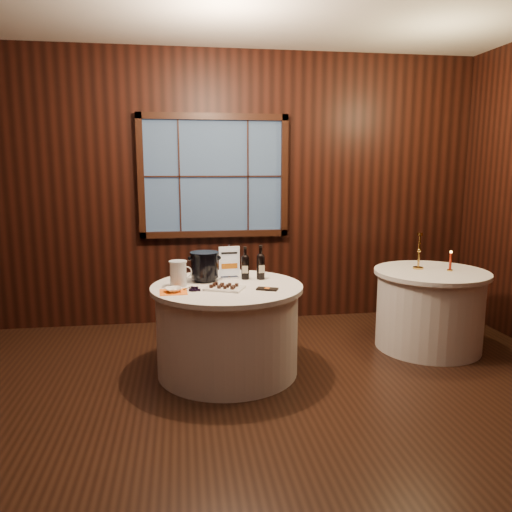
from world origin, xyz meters
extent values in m
plane|color=black|center=(0.00, 0.00, 0.00)|extent=(6.00, 6.00, 0.00)
cube|color=black|center=(0.00, 2.50, 1.50)|extent=(6.00, 0.02, 3.00)
cube|color=#395277|center=(0.00, 2.47, 1.65)|extent=(1.50, 0.01, 1.20)
cylinder|color=white|center=(0.00, 1.00, 0.36)|extent=(1.20, 1.20, 0.73)
cylinder|color=white|center=(0.00, 1.00, 0.75)|extent=(1.28, 1.28, 0.04)
cylinder|color=white|center=(2.00, 1.30, 0.36)|extent=(1.00, 1.00, 0.73)
cylinder|color=white|center=(2.00, 1.30, 0.75)|extent=(1.08, 1.08, 0.04)
cube|color=silver|center=(0.04, 1.26, 0.78)|extent=(0.17, 0.10, 0.02)
cube|color=silver|center=(0.04, 1.26, 0.93)|extent=(0.02, 0.02, 0.28)
cube|color=white|center=(0.04, 1.25, 0.93)|extent=(0.19, 0.03, 0.26)
cylinder|color=black|center=(0.18, 1.20, 0.86)|extent=(0.07, 0.07, 0.19)
sphere|color=black|center=(0.18, 1.20, 0.96)|extent=(0.07, 0.07, 0.07)
cylinder|color=black|center=(0.18, 1.20, 1.01)|extent=(0.03, 0.03, 0.08)
cylinder|color=black|center=(0.18, 1.20, 1.05)|extent=(0.03, 0.03, 0.02)
cube|color=beige|center=(0.18, 1.17, 0.86)|extent=(0.05, 0.01, 0.07)
cylinder|color=black|center=(0.32, 1.18, 0.87)|extent=(0.07, 0.07, 0.20)
sphere|color=black|center=(0.32, 1.18, 0.97)|extent=(0.07, 0.07, 0.07)
cylinder|color=black|center=(0.32, 1.18, 1.02)|extent=(0.03, 0.03, 0.09)
cylinder|color=black|center=(0.32, 1.18, 1.06)|extent=(0.03, 0.03, 0.02)
cube|color=beige|center=(0.32, 1.15, 0.87)|extent=(0.05, 0.01, 0.07)
cylinder|color=black|center=(-0.18, 1.18, 0.79)|extent=(0.18, 0.18, 0.03)
cylinder|color=black|center=(-0.18, 1.18, 0.90)|extent=(0.24, 0.24, 0.20)
cylinder|color=black|center=(-0.18, 1.18, 1.02)|extent=(0.25, 0.25, 0.02)
cube|color=white|center=(-0.03, 0.86, 0.78)|extent=(0.36, 0.31, 0.02)
cube|color=black|center=(0.31, 0.79, 0.78)|extent=(0.19, 0.15, 0.01)
cylinder|color=#3A2C15|center=(-0.34, 0.85, 0.79)|extent=(0.06, 0.03, 0.03)
cylinder|color=silver|center=(-0.40, 1.03, 0.87)|extent=(0.14, 0.14, 0.20)
cylinder|color=silver|center=(-0.40, 1.03, 0.98)|extent=(0.15, 0.15, 0.01)
torus|color=silver|center=(-0.33, 1.03, 0.88)|extent=(0.10, 0.05, 0.10)
cube|color=orange|center=(-0.44, 0.82, 0.77)|extent=(0.23, 0.23, 0.00)
imported|color=white|center=(-0.44, 0.82, 0.79)|extent=(0.17, 0.17, 0.03)
cylinder|color=gold|center=(1.91, 1.40, 0.78)|extent=(0.10, 0.10, 0.02)
cylinder|color=gold|center=(1.91, 1.40, 0.94)|extent=(0.02, 0.02, 0.31)
cylinder|color=gold|center=(1.91, 1.40, 1.11)|extent=(0.05, 0.05, 0.03)
cylinder|color=gold|center=(2.17, 1.26, 0.78)|extent=(0.05, 0.05, 0.01)
cylinder|color=#9B1E0B|center=(2.17, 1.26, 0.86)|extent=(0.02, 0.02, 0.16)
sphere|color=#FFB23F|center=(2.17, 1.26, 0.96)|extent=(0.02, 0.02, 0.02)
camera|label=1|loc=(-0.37, -3.08, 1.75)|focal=35.00mm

